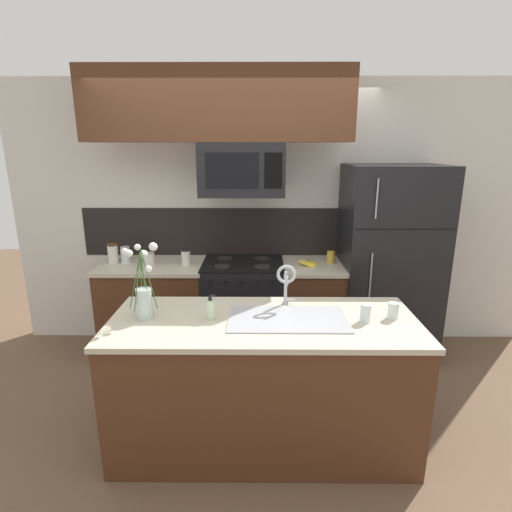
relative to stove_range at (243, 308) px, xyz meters
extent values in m
plane|color=brown|center=(0.00, -0.90, -0.46)|extent=(10.00, 10.00, 0.00)
cube|color=silver|center=(0.30, 0.38, 0.84)|extent=(5.20, 0.10, 2.60)
cube|color=black|center=(0.00, 0.32, 0.69)|extent=(3.22, 0.01, 0.48)
cube|color=#4C2B19|center=(-0.86, 0.00, -0.02)|extent=(0.95, 0.62, 0.88)
cube|color=beige|center=(-0.86, 0.00, 0.43)|extent=(0.98, 0.65, 0.03)
cube|color=#4C2B19|center=(0.66, 0.00, -0.02)|extent=(0.55, 0.62, 0.88)
cube|color=beige|center=(0.66, 0.00, 0.43)|extent=(0.58, 0.65, 0.03)
cube|color=black|center=(0.00, 0.00, -0.01)|extent=(0.76, 0.62, 0.91)
cube|color=black|center=(0.00, 0.00, 0.45)|extent=(0.76, 0.62, 0.01)
cylinder|color=black|center=(-0.18, -0.14, 0.46)|extent=(0.15, 0.15, 0.01)
cylinder|color=black|center=(0.18, -0.14, 0.46)|extent=(0.15, 0.15, 0.01)
cylinder|color=black|center=(-0.18, 0.14, 0.46)|extent=(0.15, 0.15, 0.01)
cylinder|color=black|center=(0.18, 0.14, 0.46)|extent=(0.15, 0.15, 0.01)
cylinder|color=black|center=(-0.27, -0.32, 0.39)|extent=(0.03, 0.02, 0.03)
cylinder|color=black|center=(-0.14, -0.32, 0.39)|extent=(0.03, 0.02, 0.03)
cylinder|color=black|center=(0.00, -0.32, 0.39)|extent=(0.03, 0.02, 0.03)
cylinder|color=black|center=(0.14, -0.32, 0.39)|extent=(0.03, 0.02, 0.03)
cylinder|color=black|center=(0.27, -0.32, 0.39)|extent=(0.03, 0.02, 0.03)
cube|color=black|center=(0.00, -0.02, 1.32)|extent=(0.74, 0.40, 0.46)
cube|color=black|center=(-0.07, -0.22, 1.32)|extent=(0.45, 0.00, 0.29)
cube|color=black|center=(0.27, -0.22, 1.32)|extent=(0.15, 0.00, 0.29)
cube|color=#4C2B19|center=(-0.20, -0.05, 1.85)|extent=(2.27, 0.34, 0.60)
cube|color=black|center=(1.37, 0.02, 0.45)|extent=(0.87, 0.72, 1.82)
cube|color=black|center=(1.37, -0.34, 0.85)|extent=(0.83, 0.00, 0.01)
cylinder|color=#99999E|center=(1.11, -0.36, 1.11)|extent=(0.01, 0.01, 0.33)
cylinder|color=#99999E|center=(1.11, -0.36, 0.30)|extent=(0.01, 0.01, 0.69)
cylinder|color=silver|center=(-1.23, 0.03, 0.53)|extent=(0.10, 0.10, 0.17)
cylinder|color=#4C331E|center=(-1.23, 0.03, 0.62)|extent=(0.09, 0.09, 0.02)
cylinder|color=silver|center=(-1.12, 0.04, 0.52)|extent=(0.09, 0.09, 0.14)
cylinder|color=#B2B2B7|center=(-1.12, 0.04, 0.60)|extent=(0.08, 0.08, 0.02)
cylinder|color=silver|center=(-0.87, -0.02, 0.50)|extent=(0.10, 0.10, 0.10)
cylinder|color=#B2B2B7|center=(-0.87, -0.02, 0.55)|extent=(0.10, 0.10, 0.01)
cylinder|color=silver|center=(-0.53, -0.03, 0.52)|extent=(0.08, 0.08, 0.13)
cylinder|color=black|center=(-0.53, -0.03, 0.59)|extent=(0.08, 0.08, 0.01)
ellipsoid|color=yellow|center=(0.59, -0.07, 0.47)|extent=(0.16, 0.14, 0.07)
ellipsoid|color=yellow|center=(0.60, -0.05, 0.47)|extent=(0.17, 0.10, 0.06)
ellipsoid|color=yellow|center=(0.60, -0.07, 0.47)|extent=(0.18, 0.07, 0.07)
ellipsoid|color=yellow|center=(0.61, -0.05, 0.47)|extent=(0.18, 0.07, 0.07)
ellipsoid|color=yellow|center=(0.61, -0.07, 0.47)|extent=(0.17, 0.10, 0.07)
ellipsoid|color=yellow|center=(0.62, -0.05, 0.47)|extent=(0.16, 0.14, 0.05)
cylinder|color=brown|center=(0.61, -0.06, 0.50)|extent=(0.02, 0.02, 0.03)
cylinder|color=gold|center=(0.83, 0.05, 0.50)|extent=(0.08, 0.08, 0.11)
cube|color=#4C2B19|center=(0.18, -1.25, -0.02)|extent=(1.94, 0.76, 0.88)
cube|color=beige|center=(0.18, -1.25, 0.43)|extent=(1.97, 0.79, 0.03)
cube|color=#ADAFB5|center=(0.33, -1.25, 0.45)|extent=(0.76, 0.42, 0.01)
cube|color=#ADAFB5|center=(0.16, -1.25, 0.37)|extent=(0.30, 0.32, 0.15)
cube|color=#ADAFB5|center=(0.51, -1.25, 0.37)|extent=(0.30, 0.32, 0.15)
cylinder|color=#B7BABF|center=(0.33, -1.00, 0.46)|extent=(0.04, 0.04, 0.02)
cylinder|color=#B7BABF|center=(0.33, -1.00, 0.58)|extent=(0.02, 0.02, 0.22)
torus|color=#B7BABF|center=(0.33, -1.06, 0.69)|extent=(0.13, 0.02, 0.13)
cylinder|color=#B7BABF|center=(0.33, -1.11, 0.66)|extent=(0.02, 0.02, 0.06)
cube|color=#B7BABF|center=(0.37, -1.00, 0.48)|extent=(0.07, 0.01, 0.01)
cylinder|color=beige|center=(-0.16, -1.25, 0.51)|extent=(0.05, 0.05, 0.13)
cylinder|color=black|center=(-0.16, -1.25, 0.59)|extent=(0.02, 0.02, 0.02)
cube|color=black|center=(-0.14, -1.25, 0.61)|extent=(0.03, 0.01, 0.01)
cylinder|color=silver|center=(0.82, -1.28, 0.51)|extent=(0.07, 0.07, 0.12)
cylinder|color=silver|center=(1.01, -1.23, 0.50)|extent=(0.07, 0.07, 0.11)
cylinder|color=silver|center=(-0.58, -1.24, 0.55)|extent=(0.10, 0.10, 0.20)
cylinder|color=silver|center=(-0.58, -1.24, 0.48)|extent=(0.09, 0.09, 0.06)
cylinder|color=#386B2D|center=(-0.54, -1.23, 0.71)|extent=(0.08, 0.02, 0.40)
sphere|color=white|center=(-0.50, -1.22, 0.92)|extent=(0.05, 0.05, 0.05)
cylinder|color=#386B2D|center=(-0.60, -1.20, 0.70)|extent=(0.05, 0.09, 0.38)
sphere|color=white|center=(-0.62, -1.16, 0.90)|extent=(0.04, 0.04, 0.04)
cylinder|color=#386B2D|center=(-0.60, -1.27, 0.70)|extent=(0.06, 0.06, 0.38)
sphere|color=white|center=(-0.63, -1.30, 0.90)|extent=(0.04, 0.04, 0.04)
cylinder|color=#386B2D|center=(-0.63, -1.24, 0.70)|extent=(0.10, 0.01, 0.37)
sphere|color=white|center=(-0.68, -1.24, 0.89)|extent=(0.04, 0.04, 0.04)
cylinder|color=#386B2D|center=(-0.56, -1.24, 0.65)|extent=(0.05, 0.02, 0.27)
sphere|color=white|center=(-0.53, -1.25, 0.78)|extent=(0.04, 0.04, 0.04)
cylinder|color=#386B2D|center=(-0.58, -1.21, 0.68)|extent=(0.01, 0.07, 0.35)
sphere|color=white|center=(-0.58, -1.18, 0.86)|extent=(0.05, 0.05, 0.05)
camera|label=1|loc=(0.15, -3.60, 1.51)|focal=28.00mm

